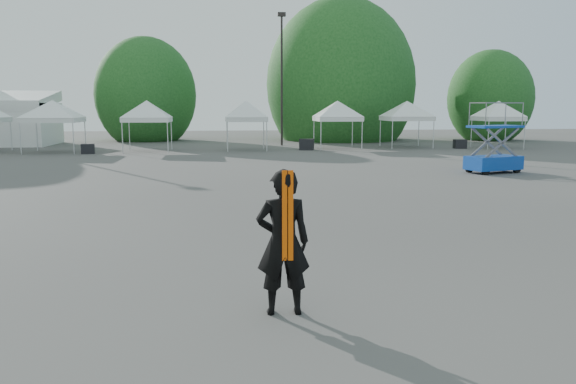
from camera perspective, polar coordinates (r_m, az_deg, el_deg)
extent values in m
plane|color=#474442|center=(11.03, 2.09, -6.60)|extent=(120.00, 120.00, 0.00)
cylinder|color=black|center=(42.81, -0.64, 11.11)|extent=(0.16, 0.16, 9.50)
cube|color=black|center=(43.30, -0.65, 17.60)|extent=(0.60, 0.25, 0.30)
cylinder|color=#382314|center=(50.93, -14.13, 6.39)|extent=(0.36, 0.36, 2.27)
ellipsoid|color=#1A4E1A|center=(50.91, -14.24, 9.54)|extent=(4.16, 4.16, 4.78)
cylinder|color=#382314|center=(50.67, 5.30, 6.90)|extent=(0.36, 0.36, 2.80)
ellipsoid|color=#1A4E1A|center=(50.69, 5.35, 10.80)|extent=(5.12, 5.12, 5.89)
cylinder|color=#382314|center=(53.11, 19.68, 6.13)|extent=(0.36, 0.36, 2.10)
ellipsoid|color=#1A4E1A|center=(53.09, 19.83, 8.92)|extent=(3.84, 3.84, 4.42)
cylinder|color=silver|center=(42.25, -26.30, 5.17)|extent=(0.06, 0.06, 2.00)
cylinder|color=silver|center=(38.18, -25.55, 4.94)|extent=(0.06, 0.06, 2.00)
cylinder|color=silver|center=(37.30, -20.97, 5.14)|extent=(0.06, 0.06, 2.00)
cylinder|color=silver|center=(41.16, -24.17, 5.23)|extent=(0.06, 0.06, 2.00)
cylinder|color=silver|center=(40.35, -19.90, 5.42)|extent=(0.06, 0.06, 2.00)
cube|color=white|center=(39.18, -22.74, 6.77)|extent=(3.34, 3.34, 0.30)
pyramid|color=white|center=(39.17, -22.85, 8.59)|extent=(4.72, 4.72, 1.10)
cylinder|color=silver|center=(37.04, -16.48, 5.34)|extent=(0.06, 0.06, 2.00)
cylinder|color=silver|center=(36.68, -12.12, 5.47)|extent=(0.06, 0.06, 2.00)
cylinder|color=silver|center=(39.81, -15.81, 5.57)|extent=(0.06, 0.06, 2.00)
cylinder|color=silver|center=(39.48, -11.76, 5.69)|extent=(0.06, 0.06, 2.00)
cube|color=white|center=(38.19, -14.10, 7.14)|extent=(3.01, 3.01, 0.30)
pyramid|color=white|center=(38.18, -14.17, 9.02)|extent=(4.26, 4.26, 1.10)
cylinder|color=silver|center=(36.90, -6.16, 5.63)|extent=(0.06, 0.06, 2.00)
cylinder|color=silver|center=(37.02, -2.18, 5.68)|extent=(0.06, 0.06, 2.00)
cylinder|color=silver|center=(39.46, -6.22, 5.82)|extent=(0.06, 0.06, 2.00)
cylinder|color=silver|center=(39.57, -2.49, 5.87)|extent=(0.06, 0.06, 2.00)
cube|color=white|center=(38.18, -4.28, 7.38)|extent=(2.76, 2.76, 0.30)
pyramid|color=white|center=(38.17, -4.30, 9.25)|extent=(3.90, 3.90, 1.10)
cylinder|color=silver|center=(37.92, 3.36, 5.75)|extent=(0.06, 0.06, 2.00)
cylinder|color=silver|center=(38.52, 7.53, 5.73)|extent=(0.06, 0.06, 2.00)
cylinder|color=silver|center=(40.71, 2.65, 5.95)|extent=(0.06, 0.06, 2.00)
cylinder|color=silver|center=(41.27, 6.55, 5.94)|extent=(0.06, 0.06, 2.00)
cube|color=white|center=(39.54, 5.04, 7.41)|extent=(3.04, 3.04, 0.30)
pyramid|color=white|center=(39.54, 5.07, 9.22)|extent=(4.29, 4.29, 1.10)
cylinder|color=silver|center=(39.74, 10.55, 5.75)|extent=(0.06, 0.06, 2.00)
cylinder|color=silver|center=(40.72, 14.57, 5.68)|extent=(0.06, 0.06, 2.00)
cylinder|color=silver|center=(42.58, 9.35, 5.96)|extent=(0.06, 0.06, 2.00)
cylinder|color=silver|center=(43.51, 13.14, 5.90)|extent=(0.06, 0.06, 2.00)
cube|color=white|center=(41.58, 11.95, 7.32)|extent=(3.18, 3.18, 0.30)
pyramid|color=white|center=(41.57, 12.00, 9.04)|extent=(4.49, 4.49, 1.10)
cylinder|color=silver|center=(41.05, 19.67, 5.48)|extent=(0.06, 0.06, 2.00)
cylinder|color=silver|center=(42.29, 22.89, 5.38)|extent=(0.06, 0.06, 2.00)
cylinder|color=silver|center=(43.43, 18.12, 5.70)|extent=(0.06, 0.06, 2.00)
cylinder|color=silver|center=(44.60, 21.21, 5.61)|extent=(0.06, 0.06, 2.00)
cube|color=white|center=(42.79, 20.55, 6.99)|extent=(2.84, 2.84, 0.30)
pyramid|color=white|center=(42.78, 20.64, 8.66)|extent=(4.02, 4.02, 1.10)
imported|color=black|center=(7.84, -0.51, -5.13)|extent=(0.76, 0.50, 2.06)
cube|color=#FF5705|center=(7.55, -0.34, -2.46)|extent=(0.17, 0.03, 1.24)
cube|color=#0C319D|center=(26.56, 20.14, 2.81)|extent=(2.64, 1.85, 0.60)
cube|color=#0C319D|center=(26.46, 20.32, 6.26)|extent=(2.53, 1.78, 0.10)
cylinder|color=black|center=(25.61, 19.44, 2.05)|extent=(0.39, 0.25, 0.36)
cylinder|color=black|center=(26.88, 22.23, 2.18)|extent=(0.39, 0.25, 0.36)
cylinder|color=black|center=(26.34, 17.95, 2.29)|extent=(0.39, 0.25, 0.36)
cylinder|color=black|center=(27.57, 20.73, 2.41)|extent=(0.39, 0.25, 0.36)
cube|color=black|center=(37.35, -19.67, 4.15)|extent=(0.88, 0.73, 0.62)
cube|color=black|center=(38.38, 1.91, 4.85)|extent=(1.11, 0.96, 0.75)
cube|color=black|center=(41.53, 17.07, 4.69)|extent=(0.86, 0.69, 0.63)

